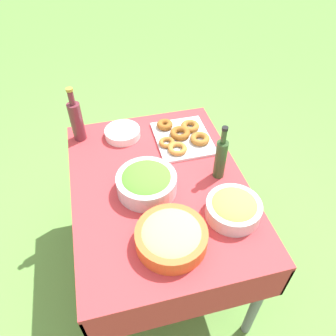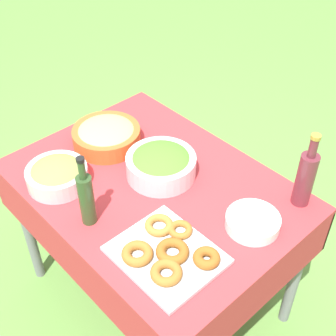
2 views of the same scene
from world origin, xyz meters
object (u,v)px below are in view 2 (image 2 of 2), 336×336
at_px(donut_platter, 167,252).
at_px(wine_bottle, 306,177).
at_px(plate_stack, 253,222).
at_px(olive_oil_bottle, 86,198).
at_px(pasta_bowl, 106,135).
at_px(olive_bowl, 57,174).
at_px(salad_bowl, 161,164).

relative_size(donut_platter, wine_bottle, 1.11).
xyz_separation_m(plate_stack, olive_oil_bottle, (0.44, 0.43, 0.10)).
xyz_separation_m(pasta_bowl, plate_stack, (-0.77, -0.09, -0.03)).
relative_size(plate_stack, olive_bowl, 0.81).
bearing_deg(salad_bowl, plate_stack, -173.38).
bearing_deg(salad_bowl, olive_bowl, 54.83).
xyz_separation_m(plate_stack, olive_bowl, (0.70, 0.40, 0.03)).
xyz_separation_m(salad_bowl, wine_bottle, (-0.49, -0.29, 0.07)).
relative_size(salad_bowl, plate_stack, 1.43).
bearing_deg(olive_bowl, plate_stack, -150.04).
distance_m(pasta_bowl, olive_bowl, 0.32).
distance_m(plate_stack, wine_bottle, 0.27).
relative_size(salad_bowl, donut_platter, 0.81).
xyz_separation_m(donut_platter, plate_stack, (-0.11, -0.33, 0.00)).
distance_m(salad_bowl, plate_stack, 0.45).
relative_size(donut_platter, olive_bowl, 1.44).
distance_m(pasta_bowl, olive_oil_bottle, 0.48).
relative_size(salad_bowl, pasta_bowl, 0.95).
xyz_separation_m(wine_bottle, olive_bowl, (0.74, 0.64, -0.08)).
xyz_separation_m(pasta_bowl, olive_bowl, (-0.08, 0.31, -0.00)).
bearing_deg(olive_bowl, donut_platter, -172.90).
bearing_deg(pasta_bowl, plate_stack, -173.26).
xyz_separation_m(salad_bowl, olive_bowl, (0.25, 0.35, -0.01)).
height_order(donut_platter, plate_stack, donut_platter).
relative_size(olive_oil_bottle, olive_bowl, 1.22).
bearing_deg(salad_bowl, olive_oil_bottle, 91.77).
bearing_deg(wine_bottle, pasta_bowl, 22.18).
height_order(salad_bowl, plate_stack, salad_bowl).
bearing_deg(olive_oil_bottle, salad_bowl, -88.23).
height_order(salad_bowl, wine_bottle, wine_bottle).
bearing_deg(pasta_bowl, donut_platter, 160.26).
relative_size(salad_bowl, olive_bowl, 1.16).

